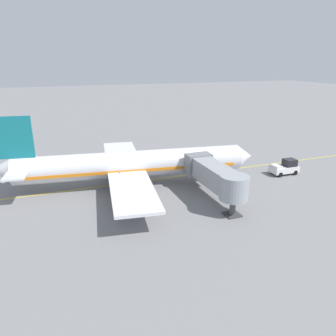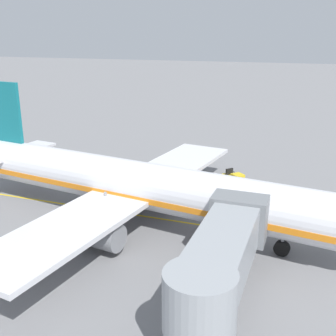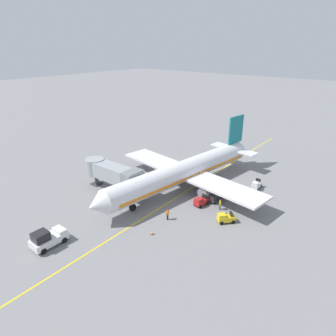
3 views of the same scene
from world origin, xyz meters
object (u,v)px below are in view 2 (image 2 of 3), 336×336
Objects in this scene: baggage_tug_trailing at (200,195)px; ground_crew_loader at (202,181)px; baggage_cart_front at (179,186)px; safety_cone_nose_left at (325,220)px; baggage_cart_second_in_train at (153,182)px; ground_crew_wing_walker at (272,209)px; baggage_tug_lead at (113,168)px; baggage_tug_spare at (234,179)px; parked_airliner at (140,186)px; jet_bridge at (222,255)px.

baggage_tug_trailing is 3.11m from ground_crew_loader.
baggage_cart_front reaches higher than safety_cone_nose_left.
baggage_cart_second_in_train is 12.03m from ground_crew_wing_walker.
baggage_tug_trailing is at bearing 12.99° from ground_crew_loader.
ground_crew_loader is 2.86× the size of safety_cone_nose_left.
baggage_cart_second_in_train is (3.27, 5.95, 0.24)m from baggage_tug_lead.
ground_crew_loader is (2.41, -2.67, 0.24)m from baggage_tug_spare.
baggage_tug_lead reaches higher than baggage_cart_front.
ground_crew_wing_walker reaches higher than baggage_tug_spare.
ground_crew_loader reaches higher than baggage_cart_front.
baggage_cart_front is 1.73× the size of ground_crew_wing_walker.
baggage_tug_trailing is at bearing 68.08° from baggage_tug_lead.
baggage_cart_front is at bearing -105.83° from ground_crew_wing_walker.
baggage_tug_spare is 6.23m from baggage_cart_front.
parked_airliner is at bearing -31.29° from baggage_tug_trailing.
parked_airliner is at bearing -26.05° from baggage_tug_spare.
ground_crew_wing_walker and ground_crew_loader have the same top height.
jet_bridge is 4.66× the size of baggage_tug_lead.
baggage_tug_lead is at bearing -97.91° from ground_crew_loader.
baggage_cart_second_in_train is 1.73× the size of ground_crew_loader.
jet_bridge is 25.33m from baggage_tug_lead.
safety_cone_nose_left is at bearing 158.32° from jet_bridge.
parked_airliner is 9.41m from ground_crew_loader.
baggage_tug_lead is at bearing -108.81° from ground_crew_wing_walker.
ground_crew_loader is at bearing 162.41° from parked_airliner.
baggage_tug_lead is at bearing -111.92° from baggage_tug_trailing.
baggage_tug_lead is 18.66m from ground_crew_wing_walker.
parked_airliner is at bearing -136.00° from jet_bridge.
baggage_tug_trailing is at bearing 76.96° from baggage_cart_second_in_train.
baggage_tug_trailing reaches higher than baggage_cart_front.
ground_crew_loader is at bearing 140.31° from baggage_cart_front.
baggage_tug_spare is at bearing -125.75° from safety_cone_nose_left.
jet_bridge reaches higher than ground_crew_loader.
baggage_tug_lead is at bearing -85.80° from baggage_tug_spare.
baggage_cart_second_in_train is at bearing 61.18° from baggage_tug_lead.
baggage_tug_spare is at bearing 120.72° from baggage_cart_second_in_train.
baggage_cart_front is at bearing 85.71° from baggage_cart_second_in_train.
baggage_tug_lead is at bearing -143.04° from parked_airliner.
baggage_tug_lead is at bearing -103.74° from safety_cone_nose_left.
baggage_tug_spare reaches higher than safety_cone_nose_left.
parked_airliner is at bearing 36.96° from baggage_tug_lead.
safety_cone_nose_left is (5.34, 21.83, -0.42)m from baggage_tug_lead.
jet_bridge is 19.14m from baggage_cart_second_in_train.
baggage_cart_front is 9.30m from ground_crew_wing_walker.
ground_crew_wing_walker is 4.28m from safety_cone_nose_left.
baggage_tug_spare is at bearing -170.81° from jet_bridge.
ground_crew_wing_walker is at bearing -80.72° from safety_cone_nose_left.
parked_airliner reaches higher than ground_crew_wing_walker.
baggage_tug_spare is 10.79m from safety_cone_nose_left.
baggage_cart_second_in_train is 4.81m from ground_crew_loader.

